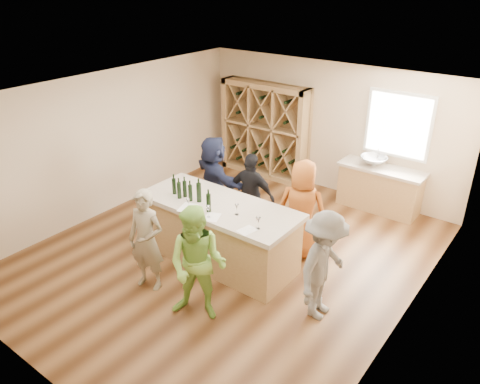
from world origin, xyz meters
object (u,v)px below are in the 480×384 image
Objects in this scene: wine_bottle_d at (190,193)px; person_far_mid at (251,195)px; wine_bottle_a at (174,186)px; person_near_left at (146,240)px; wine_bottle_c at (185,189)px; person_near_right at (198,265)px; tasting_counter_base at (219,235)px; person_far_right at (302,210)px; person_far_left at (214,179)px; wine_bottle_e at (199,193)px; person_server at (324,266)px; sink at (374,161)px; wine_bottle_f at (209,203)px; wine_bottle_b at (179,190)px; wine_rack at (265,130)px.

wine_bottle_d is 0.17× the size of person_far_mid.
person_near_left reaches higher than wine_bottle_a.
person_near_right is at bearing -41.49° from wine_bottle_c.
wine_bottle_a is at bearing 52.96° from person_far_mid.
person_far_mid is (-0.76, 2.31, -0.07)m from person_near_right.
person_far_mid is (0.51, 1.19, -0.43)m from wine_bottle_c.
person_far_right reaches higher than tasting_counter_base.
person_far_left is (-1.68, 2.36, -0.01)m from person_near_right.
wine_bottle_a is 0.53m from wine_bottle_e.
wine_bottle_e is 0.20× the size of person_far_mid.
person_far_right is at bearing 60.00° from person_near_right.
person_far_right reaches higher than person_far_left.
tasting_counter_base is 1.58× the size of person_server.
person_far_right is (1.42, 1.17, -0.35)m from wine_bottle_d.
sink is at bearing 11.80° from person_server.
sink is 4.14m from wine_bottle_a.
person_server is (1.36, 1.06, -0.04)m from person_near_right.
person_far_left is 1.80m from wine_bottle_f.
tasting_counter_base is at bearing 57.56° from person_near_left.
sink is 0.21× the size of tasting_counter_base.
person_far_right reaches higher than person_near_left.
tasting_counter_base is at bearing 83.46° from person_server.
tasting_counter_base is 1.64× the size of person_far_mid.
person_near_left is at bearing 125.81° from person_far_left.
person_near_left is (0.40, -1.04, -0.40)m from wine_bottle_a.
person_near_right is at bearing 65.40° from person_far_right.
wine_bottle_f is (0.47, 0.90, 0.41)m from person_near_left.
wine_bottle_b is at bearing 174.41° from wine_bottle_f.
person_far_right is at bearing 36.49° from wine_bottle_b.
wine_bottle_a is 0.17× the size of person_far_mid.
wine_bottle_a is 0.84× the size of wine_bottle_e.
person_server is 0.94× the size of person_far_right.
person_far_left is (-2.01, 0.13, -0.02)m from person_far_right.
person_near_right is (2.16, -4.77, -0.24)m from wine_rack.
person_near_left is 2.27m from person_far_mid.
person_far_left is at bearing 103.79° from person_near_right.
wine_bottle_a is 0.16× the size of person_near_right.
wine_bottle_a is at bearing 171.05° from wine_bottle_f.
person_far_right is (1.41, 2.17, 0.05)m from person_near_left.
sink is at bearing 60.60° from wine_bottle_a.
person_server is at bearing 143.50° from person_far_mid.
person_far_right reaches higher than person_server.
wine_bottle_f is at bearing -25.72° from wine_bottle_e.
person_far_mid is (1.40, -2.46, -0.31)m from wine_rack.
wine_bottle_e reaches higher than wine_bottle_b.
person_far_right reaches higher than person_near_right.
tasting_counter_base is 9.32× the size of wine_bottle_c.
wine_rack is at bearing 103.74° from wine_bottle_c.
person_near_left is at bearing -109.32° from sink.
wine_bottle_d is at bearing 167.28° from wine_bottle_f.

